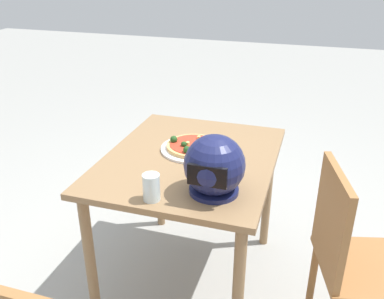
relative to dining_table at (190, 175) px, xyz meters
name	(u,v)px	position (x,y,z in m)	size (l,w,h in m)	color
ground_plane	(191,277)	(0.00, 0.00, -0.66)	(14.00, 14.00, 0.00)	#9E9E99
dining_table	(190,175)	(0.00, 0.00, 0.00)	(0.81, 1.00, 0.76)	olive
pizza_plate	(194,149)	(0.01, -0.08, 0.11)	(0.33, 0.33, 0.01)	white
pizza	(193,146)	(0.01, -0.07, 0.13)	(0.28, 0.28, 0.05)	tan
motorcycle_helmet	(214,166)	(-0.20, 0.29, 0.22)	(0.25, 0.25, 0.25)	#191E4C
drinking_glass	(151,187)	(0.03, 0.42, 0.16)	(0.07, 0.07, 0.11)	silver
chair_side	(348,254)	(-0.77, 0.20, -0.15)	(0.49, 0.49, 0.90)	#996638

